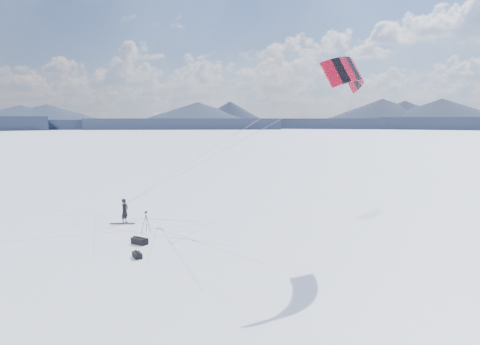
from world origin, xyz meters
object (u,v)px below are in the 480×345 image
Objects in this scene: snowboard at (122,224)px; gear_bag_b at (137,255)px; gear_bag_a at (140,241)px; tripod at (146,219)px; snowkiter at (125,223)px.

snowboard is 8.08m from gear_bag_b.
gear_bag_b is at bearing -47.53° from gear_bag_a.
gear_bag_a is (1.52, -2.22, -0.67)m from tripod.
tripod is (3.04, -1.28, 0.85)m from snowkiter.
gear_bag_a reaches higher than snowboard.
tripod is at bearing 159.40° from gear_bag_b.
snowkiter reaches higher than snowboard.
snowboard is at bearing 154.23° from tripod.
gear_bag_b is (3.21, -4.20, -0.71)m from tripod.
snowkiter reaches higher than gear_bag_a.
snowkiter is 2.06× the size of gear_bag_b.
tripod reaches higher than gear_bag_a.
snowboard is (0.05, -0.30, 0.02)m from snowkiter.
snowkiter is 1.74× the size of gear_bag_a.
gear_bag_b is at bearing -71.53° from snowboard.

